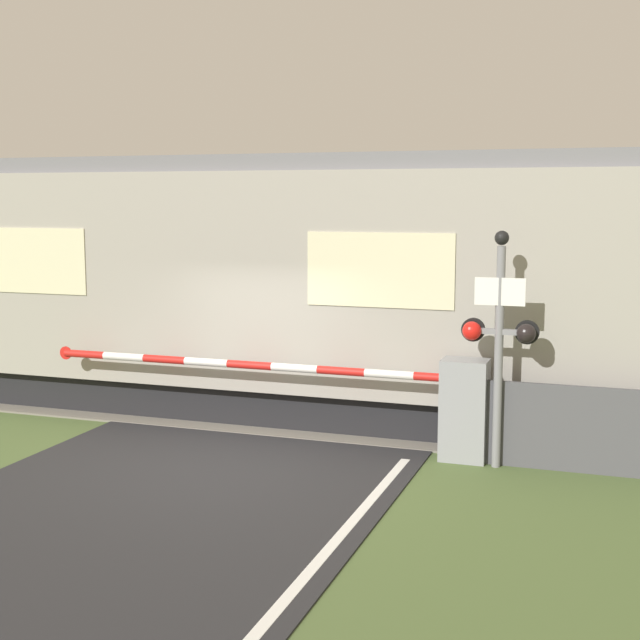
{
  "coord_description": "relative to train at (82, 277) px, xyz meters",
  "views": [
    {
      "loc": [
        4.86,
        -10.01,
        3.41
      ],
      "look_at": [
        0.75,
        1.9,
        1.68
      ],
      "focal_mm": 50.0,
      "sensor_mm": 36.0,
      "label": 1
    }
  ],
  "objects": [
    {
      "name": "train",
      "position": [
        0.0,
        0.0,
        0.0
      ],
      "size": [
        20.69,
        2.85,
        4.03
      ],
      "color": "black",
      "rests_on": "ground_plane"
    },
    {
      "name": "roadside_fence",
      "position": [
        8.68,
        -1.85,
        -1.51
      ],
      "size": [
        3.48,
        0.06,
        1.1
      ],
      "color": "#4C4C51",
      "rests_on": "ground_plane"
    },
    {
      "name": "track_bed",
      "position": [
        4.0,
        0.0,
        -2.04
      ],
      "size": [
        36.0,
        3.2,
        0.13
      ],
      "color": "slate",
      "rests_on": "ground_plane"
    },
    {
      "name": "signal_post",
      "position": [
        7.39,
        -1.96,
        -0.34
      ],
      "size": [
        0.97,
        0.26,
        3.01
      ],
      "color": "gray",
      "rests_on": "ground_plane"
    },
    {
      "name": "crossing_barrier",
      "position": [
        6.42,
        -1.78,
        -1.32
      ],
      "size": [
        6.47,
        0.44,
        1.34
      ],
      "color": "gray",
      "rests_on": "ground_plane"
    },
    {
      "name": "ground_plane",
      "position": [
        4.0,
        -3.08,
        -2.06
      ],
      "size": [
        80.0,
        80.0,
        0.0
      ],
      "primitive_type": "plane",
      "color": "#4C6033"
    }
  ]
}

